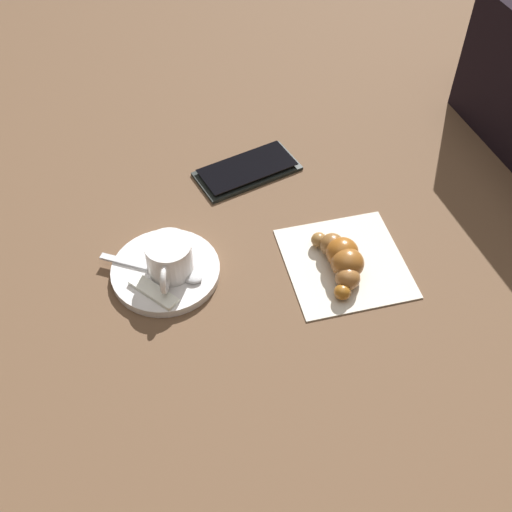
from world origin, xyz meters
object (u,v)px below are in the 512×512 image
at_px(espresso_cup, 169,258).
at_px(teaspoon, 167,272).
at_px(napkin, 344,261).
at_px(sugar_packet, 154,292).
at_px(croissant, 342,259).
at_px(cell_phone, 247,170).
at_px(saucer, 166,271).

xyz_separation_m(espresso_cup, teaspoon, (-0.00, -0.00, -0.02)).
distance_m(espresso_cup, napkin, 0.22).
xyz_separation_m(sugar_packet, croissant, (0.24, 0.02, 0.01)).
distance_m(teaspoon, napkin, 0.23).
height_order(sugar_packet, cell_phone, sugar_packet).
bearing_deg(teaspoon, cell_phone, 56.45).
xyz_separation_m(croissant, cell_phone, (-0.09, 0.20, -0.02)).
relative_size(saucer, napkin, 0.89).
bearing_deg(saucer, teaspoon, -73.34).
bearing_deg(saucer, cell_phone, 54.66).
bearing_deg(napkin, sugar_packet, -173.83).
distance_m(sugar_packet, croissant, 0.24).
xyz_separation_m(napkin, cell_phone, (-0.10, 0.19, 0.00)).
height_order(teaspoon, sugar_packet, teaspoon).
bearing_deg(napkin, cell_phone, 118.31).
relative_size(sugar_packet, napkin, 0.44).
bearing_deg(croissant, napkin, 56.15).
xyz_separation_m(espresso_cup, cell_phone, (0.12, 0.18, -0.03)).
bearing_deg(espresso_cup, sugar_packet, -124.95).
bearing_deg(espresso_cup, teaspoon, -143.18).
bearing_deg(napkin, saucer, 177.22).
height_order(sugar_packet, napkin, sugar_packet).
bearing_deg(teaspoon, saucer, 106.66).
distance_m(saucer, sugar_packet, 0.04).
bearing_deg(cell_phone, teaspoon, -123.55).
height_order(espresso_cup, napkin, espresso_cup).
relative_size(saucer, espresso_cup, 1.67).
distance_m(teaspoon, croissant, 0.22).
distance_m(saucer, napkin, 0.23).
bearing_deg(saucer, napkin, -2.78).
xyz_separation_m(sugar_packet, cell_phone, (0.14, 0.22, -0.01)).
bearing_deg(napkin, croissant, -123.85).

